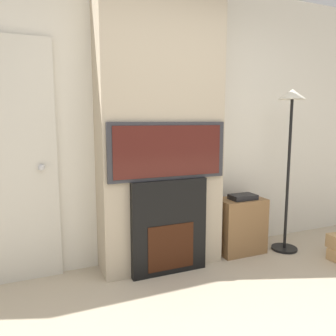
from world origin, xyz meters
The scene contains 7 objects.
wall_back centered at (0.00, 2.03, 1.35)m, with size 6.00×0.06×2.70m.
chimney_breast centered at (0.00, 1.82, 1.35)m, with size 1.14×0.37×2.70m.
fireplace centered at (0.00, 1.63, 0.43)m, with size 0.70×0.15×0.86m.
television centered at (0.00, 1.63, 1.11)m, with size 1.09×0.07×0.50m.
floor_lamp centered at (1.35, 1.62, 1.25)m, with size 0.27×0.27×1.69m.
media_stand centered at (0.87, 1.76, 0.30)m, with size 0.49×0.31×0.63m.
entry_door centered at (-1.34, 1.97, 1.03)m, with size 0.89×0.09×2.05m.
Camera 1 is at (-1.11, -0.99, 1.38)m, focal length 35.00 mm.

